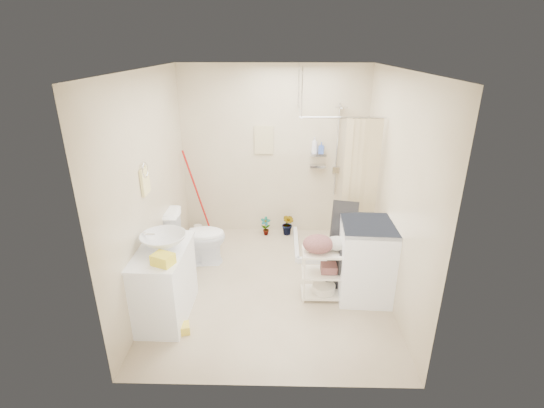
{
  "coord_description": "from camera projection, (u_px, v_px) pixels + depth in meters",
  "views": [
    {
      "loc": [
        0.1,
        -4.25,
        2.85
      ],
      "look_at": [
        0.0,
        0.25,
        1.01
      ],
      "focal_mm": 26.0,
      "sensor_mm": 36.0,
      "label": 1
    }
  ],
  "objects": [
    {
      "name": "ironing_board",
      "position": [
        342.0,
        245.0,
        4.8
      ],
      "size": [
        0.33,
        0.14,
        1.13
      ],
      "primitive_type": null,
      "rotation": [
        0.0,
        0.0,
        0.14
      ],
      "color": "black",
      "rests_on": "ground"
    },
    {
      "name": "shampoo_bottle_b",
      "position": [
        321.0,
        148.0,
        5.85
      ],
      "size": [
        0.09,
        0.09,
        0.17
      ],
      "primitive_type": "imported",
      "rotation": [
        0.0,
        0.0,
        -0.23
      ],
      "color": "#3956AD",
      "rests_on": "shower"
    },
    {
      "name": "potted_plant_a",
      "position": [
        266.0,
        226.0,
        6.26
      ],
      "size": [
        0.17,
        0.12,
        0.31
      ],
      "primitive_type": "imported",
      "rotation": [
        0.0,
        0.0,
        -0.08
      ],
      "color": "#95491E",
      "rests_on": "ground"
    },
    {
      "name": "towel_ring",
      "position": [
        145.0,
        179.0,
        4.3
      ],
      "size": [
        0.04,
        0.22,
        0.34
      ],
      "primitive_type": null,
      "color": "#FFED91",
      "rests_on": "wall_left"
    },
    {
      "name": "tp_holder",
      "position": [
        161.0,
        231.0,
        4.81
      ],
      "size": [
        0.08,
        0.12,
        0.14
      ],
      "primitive_type": null,
      "color": "white",
      "rests_on": "wall_left"
    },
    {
      "name": "counter_basket",
      "position": [
        163.0,
        259.0,
        3.85
      ],
      "size": [
        0.25,
        0.22,
        0.11
      ],
      "primitive_type": "cube",
      "rotation": [
        0.0,
        0.0,
        -0.4
      ],
      "color": "yellow",
      "rests_on": "vanity"
    },
    {
      "name": "wall_back",
      "position": [
        274.0,
        153.0,
        6.0
      ],
      "size": [
        2.8,
        0.04,
        2.6
      ],
      "primitive_type": "cube",
      "color": "beige",
      "rests_on": "ground"
    },
    {
      "name": "floor",
      "position": [
        271.0,
        285.0,
        5.01
      ],
      "size": [
        3.2,
        3.2,
        0.0
      ],
      "primitive_type": "plane",
      "color": "#C6B595",
      "rests_on": "ground"
    },
    {
      "name": "potted_plant_b",
      "position": [
        288.0,
        224.0,
        6.25
      ],
      "size": [
        0.26,
        0.26,
        0.37
      ],
      "primitive_type": "imported",
      "rotation": [
        0.0,
        0.0,
        -0.75
      ],
      "color": "brown",
      "rests_on": "ground"
    },
    {
      "name": "toilet",
      "position": [
        196.0,
        236.0,
        5.39
      ],
      "size": [
        0.82,
        0.52,
        0.8
      ],
      "primitive_type": "imported",
      "rotation": [
        0.0,
        0.0,
        1.67
      ],
      "color": "white",
      "rests_on": "ground"
    },
    {
      "name": "sink",
      "position": [
        164.0,
        241.0,
        4.14
      ],
      "size": [
        0.53,
        0.53,
        0.17
      ],
      "primitive_type": "imported",
      "rotation": [
        0.0,
        0.0,
        -0.11
      ],
      "color": "silver",
      "rests_on": "vanity"
    },
    {
      "name": "mop",
      "position": [
        195.0,
        193.0,
        6.12
      ],
      "size": [
        0.17,
        0.17,
        1.39
      ],
      "primitive_type": null,
      "rotation": [
        0.0,
        0.0,
        -0.43
      ],
      "color": "#B41310",
      "rests_on": "ground"
    },
    {
      "name": "washing_machine",
      "position": [
        367.0,
        260.0,
        4.66
      ],
      "size": [
        0.68,
        0.7,
        0.94
      ],
      "primitive_type": "cube",
      "rotation": [
        0.0,
        0.0,
        -0.05
      ],
      "color": "white",
      "rests_on": "ground"
    },
    {
      "name": "floor_basket",
      "position": [
        181.0,
        327.0,
        4.16
      ],
      "size": [
        0.29,
        0.25,
        0.14
      ],
      "primitive_type": "cube",
      "rotation": [
        0.0,
        0.0,
        0.27
      ],
      "color": "yellow",
      "rests_on": "ground"
    },
    {
      "name": "hanging_towel",
      "position": [
        264.0,
        140.0,
        5.91
      ],
      "size": [
        0.28,
        0.03,
        0.42
      ],
      "primitive_type": "cube",
      "color": "beige",
      "rests_on": "wall_back"
    },
    {
      "name": "laundry_rack",
      "position": [
        325.0,
        269.0,
        4.65
      ],
      "size": [
        0.54,
        0.32,
        0.74
      ],
      "primitive_type": null,
      "rotation": [
        0.0,
        0.0,
        0.0
      ],
      "color": "white",
      "rests_on": "ground"
    },
    {
      "name": "vanity",
      "position": [
        164.0,
        283.0,
        4.31
      ],
      "size": [
        0.55,
        0.96,
        0.83
      ],
      "primitive_type": "cube",
      "rotation": [
        0.0,
        0.0,
        -0.02
      ],
      "color": "white",
      "rests_on": "ground"
    },
    {
      "name": "ceiling",
      "position": [
        271.0,
        69.0,
        4.03
      ],
      "size": [
        2.8,
        3.2,
        0.04
      ],
      "primitive_type": "cube",
      "color": "silver",
      "rests_on": "ground"
    },
    {
      "name": "shampoo_bottle_a",
      "position": [
        315.0,
        145.0,
        5.86
      ],
      "size": [
        0.11,
        0.11,
        0.24
      ],
      "primitive_type": "imported",
      "rotation": [
        0.0,
        0.0,
        -0.2
      ],
      "color": "silver",
      "rests_on": "shower"
    },
    {
      "name": "wall_right",
      "position": [
        394.0,
        190.0,
        4.49
      ],
      "size": [
        0.04,
        3.2,
        2.6
      ],
      "primitive_type": "cube",
      "color": "beige",
      "rests_on": "ground"
    },
    {
      "name": "shower",
      "position": [
        333.0,
        180.0,
        5.57
      ],
      "size": [
        1.1,
        1.1,
        2.1
      ],
      "primitive_type": null,
      "color": "white",
      "rests_on": "ground"
    },
    {
      "name": "wall_front",
      "position": [
        266.0,
        260.0,
        3.04
      ],
      "size": [
        2.8,
        0.04,
        2.6
      ],
      "primitive_type": "cube",
      "color": "beige",
      "rests_on": "ground"
    },
    {
      "name": "wall_left",
      "position": [
        150.0,
        188.0,
        4.55
      ],
      "size": [
        0.04,
        3.2,
        2.6
      ],
      "primitive_type": "cube",
      "color": "beige",
      "rests_on": "ground"
    }
  ]
}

